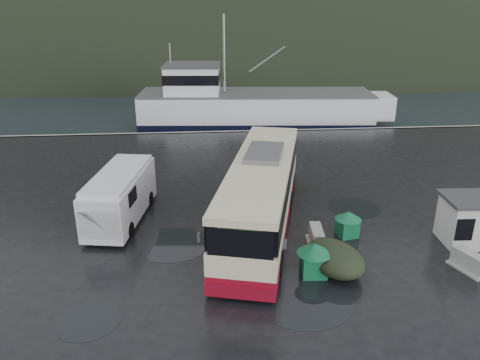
{
  "coord_description": "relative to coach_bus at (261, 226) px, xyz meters",
  "views": [
    {
      "loc": [
        -1.47,
        -19.28,
        10.93
      ],
      "look_at": [
        0.46,
        4.12,
        1.7
      ],
      "focal_mm": 35.0,
      "sensor_mm": 36.0,
      "label": 1
    }
  ],
  "objects": [
    {
      "name": "puddles",
      "position": [
        -0.75,
        -3.45,
        0.0
      ],
      "size": [
        15.17,
        11.38,
        0.01
      ],
      "color": "black",
      "rests_on": "ground"
    },
    {
      "name": "jersey_barrier_b",
      "position": [
        8.36,
        -4.84,
        0.0
      ],
      "size": [
        1.36,
        1.85,
        0.83
      ],
      "primitive_type": null,
      "rotation": [
        0.0,
        0.0,
        0.35
      ],
      "color": "#999993",
      "rests_on": "ground"
    },
    {
      "name": "fishing_trawler",
      "position": [
        2.61,
        25.12,
        0.0
      ],
      "size": [
        27.63,
        7.98,
        10.91
      ],
      "primitive_type": null,
      "rotation": [
        0.0,
        0.0,
        -0.07
      ],
      "color": "white",
      "rests_on": "ground"
    },
    {
      "name": "quay_edge",
      "position": [
        -1.35,
        18.04,
        0.0
      ],
      "size": [
        160.0,
        0.6,
        1.5
      ],
      "primitive_type": "cube",
      "color": "#999993",
      "rests_on": "ground"
    },
    {
      "name": "waste_bin_left",
      "position": [
        1.65,
        -4.64,
        0.0
      ],
      "size": [
        1.11,
        1.11,
        1.48
      ],
      "primitive_type": null,
      "rotation": [
        0.0,
        0.0,
        -0.04
      ],
      "color": "#11623C",
      "rests_on": "ground"
    },
    {
      "name": "harbor_water",
      "position": [
        -1.35,
        108.04,
        0.0
      ],
      "size": [
        300.0,
        180.0,
        0.02
      ],
      "primitive_type": "cube",
      "color": "black",
      "rests_on": "ground"
    },
    {
      "name": "waste_bin_right",
      "position": [
        4.08,
        -1.39,
        0.0
      ],
      "size": [
        1.09,
        1.09,
        1.29
      ],
      "primitive_type": null,
      "rotation": [
        0.0,
        0.0,
        0.19
      ],
      "color": "#11623C",
      "rests_on": "ground"
    },
    {
      "name": "ground",
      "position": [
        -1.35,
        -1.96,
        0.0
      ],
      "size": [
        160.0,
        160.0,
        0.0
      ],
      "primitive_type": "plane",
      "color": "black",
      "rests_on": "ground"
    },
    {
      "name": "jersey_barrier_a",
      "position": [
        2.38,
        -2.12,
        0.0
      ],
      "size": [
        0.98,
        1.73,
        0.83
      ],
      "primitive_type": null,
      "rotation": [
        0.0,
        0.0,
        -0.09
      ],
      "color": "#999993",
      "rests_on": "ground"
    },
    {
      "name": "dome_tent",
      "position": [
        2.6,
        -4.41,
        0.0
      ],
      "size": [
        3.11,
        3.61,
        1.19
      ],
      "primitive_type": null,
      "rotation": [
        0.0,
        0.0,
        0.36
      ],
      "color": "#232C1A",
      "rests_on": "ground"
    },
    {
      "name": "ticket_kiosk",
      "position": [
        9.74,
        -2.45,
        0.0
      ],
      "size": [
        3.04,
        2.36,
        2.3
      ],
      "primitive_type": null,
      "rotation": [
        0.0,
        0.0,
        -0.05
      ],
      "color": "silver",
      "rests_on": "ground"
    },
    {
      "name": "coach_bus",
      "position": [
        0.0,
        0.0,
        0.0
      ],
      "size": [
        6.38,
        13.59,
        3.74
      ],
      "primitive_type": null,
      "rotation": [
        0.0,
        0.0,
        -0.25
      ],
      "color": "beige",
      "rests_on": "ground"
    },
    {
      "name": "white_van",
      "position": [
        -7.15,
        1.32,
        0.0
      ],
      "size": [
        3.19,
        6.68,
        2.68
      ],
      "primitive_type": null,
      "rotation": [
        0.0,
        0.0,
        -0.16
      ],
      "color": "white",
      "rests_on": "ground"
    },
    {
      "name": "headland",
      "position": [
        8.65,
        248.04,
        0.0
      ],
      "size": [
        780.0,
        540.0,
        570.0
      ],
      "primitive_type": "ellipsoid",
      "color": "black",
      "rests_on": "ground"
    }
  ]
}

